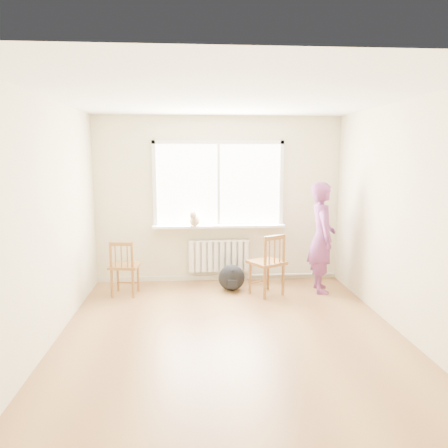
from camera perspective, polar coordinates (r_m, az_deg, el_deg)
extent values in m
plane|color=#9D7040|center=(5.30, 0.86, -14.08)|extent=(4.50, 4.50, 0.00)
plane|color=white|center=(4.91, 0.93, 16.28)|extent=(4.50, 4.50, 0.00)
cube|color=beige|center=(7.16, -0.73, 3.18)|extent=(4.00, 0.01, 2.70)
cube|color=white|center=(7.11, -0.73, 5.16)|extent=(2.00, 0.02, 1.30)
cube|color=white|center=(7.08, -0.73, 10.65)|extent=(2.12, 0.05, 0.06)
cube|color=white|center=(7.11, -9.07, 5.05)|extent=(0.06, 0.05, 1.42)
cube|color=white|center=(7.23, 7.49, 5.15)|extent=(0.06, 0.05, 1.42)
cube|color=white|center=(7.09, -0.72, 5.15)|extent=(0.04, 0.05, 1.30)
cube|color=white|center=(7.10, -0.67, -0.29)|extent=(2.15, 0.22, 0.04)
cube|color=white|center=(7.26, -0.70, -4.15)|extent=(1.00, 0.02, 0.55)
cube|color=white|center=(7.21, -0.67, -4.24)|extent=(1.00, 0.10, 0.51)
cube|color=white|center=(7.16, -0.67, -2.21)|extent=(1.00, 0.12, 0.03)
cylinder|color=silver|center=(7.52, 8.93, -6.51)|extent=(1.40, 0.04, 0.04)
cube|color=beige|center=(7.39, -0.71, -6.99)|extent=(4.00, 0.03, 0.08)
cube|color=#935F2B|center=(6.70, -12.84, -5.35)|extent=(0.46, 0.44, 0.04)
cylinder|color=#935F2B|center=(6.86, -11.15, -6.86)|extent=(0.04, 0.04, 0.44)
cylinder|color=#935F2B|center=(6.94, -13.70, -6.76)|extent=(0.04, 0.04, 0.44)
cylinder|color=#935F2B|center=(6.57, -11.80, -7.60)|extent=(0.04, 0.04, 0.44)
cylinder|color=#935F2B|center=(6.65, -14.45, -7.49)|extent=(0.04, 0.04, 0.44)
cylinder|color=#935F2B|center=(6.52, -11.85, -5.94)|extent=(0.04, 0.04, 0.84)
cylinder|color=#935F2B|center=(6.60, -14.52, -5.85)|extent=(0.04, 0.04, 0.84)
cube|color=#935F2B|center=(6.47, -13.32, -2.57)|extent=(0.34, 0.07, 0.05)
cylinder|color=#935F2B|center=(6.48, -12.51, -4.12)|extent=(0.02, 0.02, 0.33)
cylinder|color=#935F2B|center=(6.51, -13.26, -4.10)|extent=(0.02, 0.02, 0.33)
cylinder|color=#935F2B|center=(6.53, -14.01, -4.07)|extent=(0.02, 0.02, 0.33)
cube|color=#935F2B|center=(6.56, 5.60, -5.01)|extent=(0.62, 0.61, 0.04)
cylinder|color=#935F2B|center=(6.86, 5.77, -6.51)|extent=(0.04, 0.04, 0.49)
cylinder|color=#935F2B|center=(6.65, 3.43, -6.98)|extent=(0.04, 0.04, 0.49)
cylinder|color=#935F2B|center=(6.61, 7.72, -7.16)|extent=(0.04, 0.04, 0.49)
cylinder|color=#935F2B|center=(6.39, 5.35, -7.69)|extent=(0.04, 0.04, 0.49)
cylinder|color=#935F2B|center=(6.55, 7.76, -5.32)|extent=(0.04, 0.04, 0.93)
cylinder|color=#935F2B|center=(6.33, 5.38, -5.79)|extent=(0.04, 0.04, 0.93)
cube|color=#935F2B|center=(6.35, 6.66, -1.77)|extent=(0.35, 0.22, 0.06)
cylinder|color=#935F2B|center=(6.45, 7.30, -3.40)|extent=(0.02, 0.02, 0.37)
cylinder|color=#935F2B|center=(6.39, 6.63, -3.51)|extent=(0.02, 0.02, 0.37)
cylinder|color=#935F2B|center=(6.32, 5.95, -3.62)|extent=(0.02, 0.02, 0.37)
imported|color=#CE4471|center=(6.79, 12.65, -1.73)|extent=(0.44, 0.64, 1.68)
ellipsoid|color=#D0B48E|center=(7.00, -3.85, 0.53)|extent=(0.23, 0.29, 0.19)
sphere|color=#D0B48E|center=(6.86, -4.07, 1.18)|extent=(0.11, 0.11, 0.11)
cone|color=#D0B48E|center=(6.86, -4.31, 1.63)|extent=(0.04, 0.04, 0.04)
cone|color=#D0B48E|center=(6.85, -3.83, 1.63)|extent=(0.04, 0.04, 0.04)
cylinder|color=#D0B48E|center=(7.14, -3.63, 0.23)|extent=(0.06, 0.18, 0.02)
cylinder|color=#D0B48E|center=(6.92, -4.24, 0.02)|extent=(0.02, 0.02, 0.10)
cylinder|color=#D0B48E|center=(6.91, -3.77, 0.01)|extent=(0.02, 0.02, 0.10)
ellipsoid|color=black|center=(6.78, 1.00, -7.03)|extent=(0.49, 0.44, 0.41)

